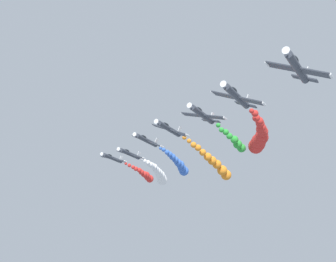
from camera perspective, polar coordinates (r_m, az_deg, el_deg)
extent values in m
cylinder|color=#333842|center=(67.43, 15.30, 7.34)|extent=(1.46, 9.00, 1.46)
cone|color=white|center=(62.98, 14.13, 9.18)|extent=(1.38, 1.20, 1.38)
cube|color=#333842|center=(67.76, 15.36, 7.13)|extent=(8.45, 1.90, 3.98)
cylinder|color=white|center=(66.29, 19.02, 6.28)|extent=(0.48, 1.40, 0.48)
cylinder|color=white|center=(69.50, 11.86, 7.90)|extent=(0.48, 1.40, 0.48)
cube|color=#333842|center=(71.00, 16.12, 6.09)|extent=(3.53, 1.20, 1.74)
cube|color=white|center=(71.37, 16.38, 6.72)|extent=(0.79, 1.10, 1.51)
ellipsoid|color=black|center=(66.01, 15.05, 8.34)|extent=(1.02, 2.20, 0.97)
cylinder|color=#333842|center=(77.11, 8.29, 4.11)|extent=(1.44, 9.00, 1.44)
cone|color=white|center=(72.74, 6.83, 5.49)|extent=(1.37, 1.20, 1.37)
cube|color=#333842|center=(77.44, 8.37, 3.94)|extent=(8.52, 1.90, 3.80)
cylinder|color=white|center=(75.52, 11.43, 3.23)|extent=(0.47, 1.40, 0.47)
cylinder|color=white|center=(79.57, 5.46, 4.59)|extent=(0.47, 1.40, 0.47)
cube|color=#333842|center=(80.61, 9.33, 3.16)|extent=(3.56, 1.20, 1.67)
cube|color=white|center=(80.91, 9.56, 3.73)|extent=(0.76, 1.10, 1.53)
ellipsoid|color=black|center=(75.67, 7.92, 4.92)|extent=(1.01, 2.20, 0.96)
sphere|color=red|center=(83.18, 10.02, 2.40)|extent=(0.87, 0.87, 0.87)
sphere|color=red|center=(85.01, 10.42, 2.10)|extent=(1.25, 1.25, 1.25)
sphere|color=red|center=(86.84, 10.57, 1.56)|extent=(1.41, 1.41, 1.41)
sphere|color=red|center=(88.62, 10.94, 1.18)|extent=(1.53, 1.53, 1.53)
sphere|color=red|center=(90.61, 11.02, 0.90)|extent=(1.66, 1.66, 1.66)
sphere|color=red|center=(92.48, 11.14, 0.45)|extent=(1.82, 1.82, 1.82)
sphere|color=red|center=(94.49, 11.18, 0.20)|extent=(2.15, 2.15, 2.15)
sphere|color=red|center=(96.43, 11.32, -0.07)|extent=(2.22, 2.22, 2.22)
sphere|color=red|center=(98.43, 11.22, -0.48)|extent=(2.59, 2.59, 2.59)
sphere|color=red|center=(100.43, 11.23, -0.76)|extent=(2.76, 2.76, 2.76)
sphere|color=red|center=(102.60, 11.04, -0.95)|extent=(2.87, 2.87, 2.87)
sphere|color=red|center=(104.74, 10.88, -1.17)|extent=(3.21, 3.21, 3.21)
sphere|color=red|center=(106.80, 10.74, -1.51)|extent=(3.40, 3.40, 3.40)
sphere|color=red|center=(108.94, 10.52, -1.80)|extent=(3.45, 3.45, 3.45)
cylinder|color=#333842|center=(91.85, 4.17, 1.96)|extent=(1.36, 9.00, 1.36)
cone|color=white|center=(87.55, 2.75, 2.99)|extent=(1.29, 1.20, 1.29)
cube|color=#333842|center=(92.17, 4.26, 1.82)|extent=(8.90, 1.90, 2.70)
cylinder|color=white|center=(90.10, 6.83, 1.54)|extent=(0.44, 1.40, 0.44)
cylinder|color=white|center=(94.42, 1.81, 2.08)|extent=(0.44, 1.40, 0.44)
cube|color=#333842|center=(95.29, 5.19, 1.24)|extent=(3.70, 1.20, 1.22)
cube|color=white|center=(95.58, 5.34, 1.74)|extent=(0.57, 1.10, 1.58)
ellipsoid|color=black|center=(90.44, 3.76, 2.61)|extent=(0.96, 2.20, 0.89)
sphere|color=green|center=(98.06, 6.06, 0.70)|extent=(0.96, 0.96, 0.96)
sphere|color=green|center=(100.01, 6.45, 0.13)|extent=(1.11, 1.11, 1.11)
sphere|color=green|center=(102.03, 6.97, -0.14)|extent=(1.32, 1.32, 1.32)
sphere|color=green|center=(103.97, 7.41, -0.61)|extent=(1.41, 1.41, 1.41)
sphere|color=green|center=(105.82, 8.00, -1.04)|extent=(1.77, 1.77, 1.77)
sphere|color=green|center=(107.76, 8.38, -1.59)|extent=(2.03, 2.03, 2.03)
sphere|color=green|center=(109.69, 8.83, -2.04)|extent=(2.00, 2.00, 2.00)
cylinder|color=#333842|center=(103.63, 0.15, 0.24)|extent=(1.45, 9.00, 1.45)
cone|color=white|center=(99.45, -1.27, 1.08)|extent=(1.38, 1.20, 1.38)
cube|color=#333842|center=(103.95, 0.24, 0.12)|extent=(8.49, 1.90, 3.87)
cylinder|color=white|center=(101.50, 2.32, -0.49)|extent=(0.47, 1.40, 0.47)
cylinder|color=white|center=(106.53, -1.75, 0.71)|extent=(0.47, 1.40, 0.47)
cube|color=#333842|center=(106.97, 1.19, -0.35)|extent=(3.55, 1.20, 1.69)
cube|color=white|center=(107.16, 1.39, 0.09)|extent=(0.77, 1.10, 1.52)
ellipsoid|color=black|center=(102.20, -0.24, 0.78)|extent=(1.01, 2.20, 0.96)
sphere|color=orange|center=(109.72, 1.98, -0.79)|extent=(1.03, 1.03, 1.03)
sphere|color=orange|center=(111.49, 2.56, -1.20)|extent=(1.09, 1.09, 1.09)
sphere|color=orange|center=(113.28, 3.09, -1.67)|extent=(1.45, 1.45, 1.45)
sphere|color=orange|center=(115.11, 3.63, -2.03)|extent=(1.60, 1.60, 1.60)
sphere|color=orange|center=(116.79, 4.19, -2.58)|extent=(1.69, 1.69, 1.69)
sphere|color=orange|center=(118.45, 4.80, -3.10)|extent=(2.04, 2.04, 2.04)
sphere|color=orange|center=(120.21, 5.33, -3.57)|extent=(2.24, 2.24, 2.24)
sphere|color=orange|center=(121.95, 5.90, -4.00)|extent=(2.34, 2.34, 2.34)
sphere|color=orange|center=(123.48, 6.53, -4.72)|extent=(2.60, 2.60, 2.60)
sphere|color=orange|center=(125.25, 7.01, -5.27)|extent=(2.73, 2.73, 2.73)
cylinder|color=#333842|center=(118.70, -2.57, -1.15)|extent=(1.46, 9.00, 1.46)
cone|color=white|center=(114.60, -3.90, -0.47)|extent=(1.39, 1.20, 1.39)
cube|color=#333842|center=(119.01, -2.49, -1.25)|extent=(8.40, 1.90, 4.08)
cylinder|color=white|center=(116.40, -0.75, -1.87)|extent=(0.48, 1.40, 0.48)
cylinder|color=white|center=(121.74, -4.15, -0.66)|extent=(0.48, 1.40, 0.48)
cube|color=#333842|center=(121.96, -1.58, -1.63)|extent=(3.52, 1.20, 1.78)
cube|color=white|center=(122.10, -1.40, -1.25)|extent=(0.81, 1.10, 1.51)
ellipsoid|color=black|center=(117.27, -2.94, -0.70)|extent=(1.02, 2.20, 0.97)
sphere|color=blue|center=(124.24, -0.90, -2.08)|extent=(0.82, 0.82, 0.82)
sphere|color=blue|center=(125.87, -0.53, -2.27)|extent=(1.12, 1.12, 1.12)
sphere|color=blue|center=(127.36, -0.11, -2.57)|extent=(1.35, 1.35, 1.35)
sphere|color=blue|center=(129.01, 0.20, -2.82)|extent=(1.57, 1.57, 1.57)
sphere|color=blue|center=(130.60, 0.54, -3.12)|extent=(1.82, 1.82, 1.82)
sphere|color=blue|center=(132.12, 0.89, -3.47)|extent=(1.82, 1.82, 1.82)
sphere|color=blue|center=(133.71, 1.20, -3.81)|extent=(2.10, 2.10, 2.10)
sphere|color=blue|center=(135.33, 1.50, -4.08)|extent=(2.37, 2.37, 2.37)
sphere|color=blue|center=(137.03, 1.68, -4.48)|extent=(2.42, 2.42, 2.42)
sphere|color=blue|center=(138.66, 1.93, -4.82)|extent=(2.82, 2.82, 2.82)
cylinder|color=#333842|center=(133.36, -4.60, -2.77)|extent=(1.41, 9.00, 1.41)
cone|color=white|center=(129.32, -5.84, -2.22)|extent=(1.34, 1.20, 1.34)
cube|color=#333842|center=(133.67, -4.52, -2.85)|extent=(8.69, 1.90, 3.36)
cylinder|color=white|center=(130.98, -2.95, -3.28)|extent=(0.46, 1.40, 0.46)
cylinder|color=white|center=(136.46, -6.02, -2.44)|extent=(0.46, 1.40, 0.46)
cube|color=#333842|center=(136.58, -3.67, -3.16)|extent=(3.63, 1.20, 1.49)
cube|color=white|center=(136.73, -3.53, -2.80)|extent=(0.69, 1.10, 1.55)
ellipsoid|color=black|center=(131.96, -4.96, -2.38)|extent=(0.99, 2.20, 0.93)
sphere|color=white|center=(138.79, -3.10, -3.39)|extent=(0.99, 0.99, 0.99)
sphere|color=white|center=(140.17, -2.79, -3.63)|extent=(1.10, 1.10, 1.10)
sphere|color=white|center=(141.50, -2.43, -3.81)|extent=(1.46, 1.46, 1.46)
sphere|color=white|center=(142.92, -2.16, -4.05)|extent=(1.64, 1.64, 1.64)
sphere|color=white|center=(144.53, -1.94, -4.14)|extent=(1.67, 1.67, 1.67)
sphere|color=white|center=(145.96, -1.66, -4.32)|extent=(1.93, 1.93, 1.93)
sphere|color=white|center=(147.50, -1.50, -4.61)|extent=(2.10, 2.10, 2.10)
sphere|color=white|center=(149.05, -1.30, -4.82)|extent=(2.32, 2.32, 2.32)
sphere|color=white|center=(150.64, -1.14, -5.02)|extent=(2.56, 2.56, 2.56)
sphere|color=white|center=(152.33, -1.05, -5.23)|extent=(2.63, 2.63, 2.63)
sphere|color=white|center=(154.01, -0.92, -5.35)|extent=(3.02, 3.02, 3.02)
sphere|color=white|center=(155.53, -0.77, -5.68)|extent=(3.17, 3.17, 3.17)
sphere|color=white|center=(157.23, -0.71, -5.92)|extent=(3.41, 3.41, 3.41)
cylinder|color=#333842|center=(146.91, -6.67, -3.28)|extent=(1.37, 9.00, 1.37)
cone|color=white|center=(142.96, -7.85, -2.79)|extent=(1.30, 1.20, 1.30)
cube|color=#333842|center=(147.21, -6.59, -3.35)|extent=(8.87, 1.90, 2.81)
cylinder|color=white|center=(144.42, -5.18, -3.64)|extent=(0.45, 1.40, 0.45)
cylinder|color=white|center=(150.09, -7.94, -3.08)|extent=(0.45, 1.40, 0.45)
cube|color=#333842|center=(150.06, -5.78, -3.62)|extent=(3.69, 1.20, 1.26)
cube|color=white|center=(150.22, -5.66, -3.30)|extent=(0.59, 1.10, 1.57)
ellipsoid|color=black|center=(145.55, -7.02, -2.92)|extent=(0.97, 2.20, 0.90)
sphere|color=red|center=(152.71, -5.09, -3.92)|extent=(0.91, 0.91, 0.91)
sphere|color=red|center=(154.62, -4.67, -4.15)|extent=(1.20, 1.20, 1.20)
sphere|color=red|center=(156.51, -4.23, -4.36)|extent=(1.25, 1.25, 1.25)
sphere|color=red|center=(158.57, -3.89, -4.55)|extent=(1.51, 1.51, 1.51)
sphere|color=red|center=(160.51, -3.47, -4.72)|extent=(1.61, 1.61, 1.61)
sphere|color=red|center=(162.69, -3.22, -4.95)|extent=(1.86, 1.86, 1.86)
sphere|color=red|center=(164.72, -2.90, -5.19)|extent=(2.15, 2.15, 2.15)
sphere|color=red|center=(166.95, -2.64, -5.31)|extent=(2.45, 2.45, 2.45)
sphere|color=red|center=(169.19, -2.46, -5.57)|extent=(2.42, 2.42, 2.42)
sphere|color=red|center=(171.37, -2.21, -5.76)|extent=(2.78, 2.78, 2.78)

